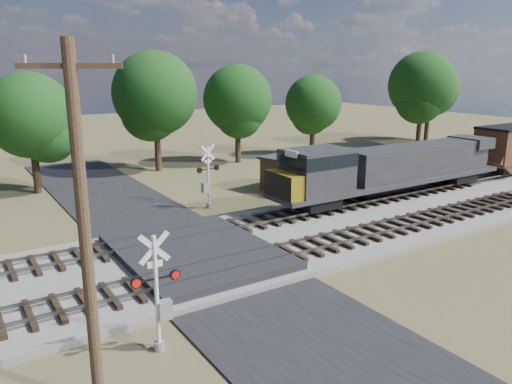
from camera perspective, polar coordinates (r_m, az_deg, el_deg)
ground at (r=24.78m, az=-6.41°, el=-8.03°), size 160.00×160.00×0.00m
ballast_bed at (r=30.52m, az=10.24°, el=-3.54°), size 140.00×10.00×0.30m
road at (r=24.77m, az=-6.41°, el=-7.95°), size 7.00×60.00×0.08m
crossing_panel at (r=25.08m, az=-6.94°, el=-6.99°), size 7.00×9.00×0.62m
track_near at (r=24.49m, az=2.28°, el=-7.18°), size 140.00×2.60×0.33m
track_far at (r=28.49m, az=-3.48°, el=-4.08°), size 140.00×2.60×0.33m
crossing_signal_near at (r=17.22m, az=-10.96°, el=-12.24°), size 1.70×0.37×4.22m
crossing_signal_far at (r=33.44m, az=-5.58°, el=1.13°), size 1.75×0.41×4.34m
utility_pole at (r=13.60m, az=-19.04°, el=-3.88°), size 2.28×1.15×10.03m
equipment_shed at (r=38.41m, az=4.17°, el=2.17°), size 4.57×4.57×2.64m
treeline at (r=44.11m, az=-11.59°, el=10.45°), size 81.73×11.27×11.26m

